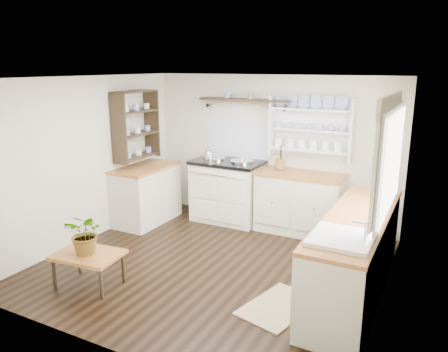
# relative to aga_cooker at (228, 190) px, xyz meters

# --- Properties ---
(floor) EXTENTS (4.00, 3.80, 0.01)m
(floor) POSITION_rel_aga_cooker_xyz_m (0.59, -1.57, -0.50)
(floor) COLOR black
(floor) RESTS_ON ground
(wall_back) EXTENTS (4.00, 0.02, 2.30)m
(wall_back) POSITION_rel_aga_cooker_xyz_m (0.59, 0.33, 0.65)
(wall_back) COLOR beige
(wall_back) RESTS_ON ground
(wall_right) EXTENTS (0.02, 3.80, 2.30)m
(wall_right) POSITION_rel_aga_cooker_xyz_m (2.59, -1.57, 0.65)
(wall_right) COLOR beige
(wall_right) RESTS_ON ground
(wall_left) EXTENTS (0.02, 3.80, 2.30)m
(wall_left) POSITION_rel_aga_cooker_xyz_m (-1.41, -1.57, 0.65)
(wall_left) COLOR beige
(wall_left) RESTS_ON ground
(ceiling) EXTENTS (4.00, 3.80, 0.01)m
(ceiling) POSITION_rel_aga_cooker_xyz_m (0.59, -1.57, 1.80)
(ceiling) COLOR white
(ceiling) RESTS_ON wall_back
(window) EXTENTS (0.08, 1.55, 1.22)m
(window) POSITION_rel_aga_cooker_xyz_m (2.54, -1.42, 1.07)
(window) COLOR white
(window) RESTS_ON wall_right
(aga_cooker) EXTENTS (1.09, 0.76, 1.01)m
(aga_cooker) POSITION_rel_aga_cooker_xyz_m (0.00, 0.00, 0.00)
(aga_cooker) COLOR white
(aga_cooker) RESTS_ON floor
(back_cabinets) EXTENTS (1.27, 0.63, 0.90)m
(back_cabinets) POSITION_rel_aga_cooker_xyz_m (1.19, 0.03, -0.04)
(back_cabinets) COLOR beige
(back_cabinets) RESTS_ON floor
(right_cabinets) EXTENTS (0.62, 2.43, 0.90)m
(right_cabinets) POSITION_rel_aga_cooker_xyz_m (2.29, -1.47, -0.04)
(right_cabinets) COLOR beige
(right_cabinets) RESTS_ON floor
(belfast_sink) EXTENTS (0.55, 0.60, 0.45)m
(belfast_sink) POSITION_rel_aga_cooker_xyz_m (2.29, -2.22, 0.30)
(belfast_sink) COLOR white
(belfast_sink) RESTS_ON right_cabinets
(left_cabinets) EXTENTS (0.62, 1.13, 0.90)m
(left_cabinets) POSITION_rel_aga_cooker_xyz_m (-1.11, -0.67, -0.04)
(left_cabinets) COLOR beige
(left_cabinets) RESTS_ON floor
(plate_rack) EXTENTS (1.20, 0.22, 0.90)m
(plate_rack) POSITION_rel_aga_cooker_xyz_m (1.24, 0.29, 1.06)
(plate_rack) COLOR white
(plate_rack) RESTS_ON wall_back
(high_shelf) EXTENTS (1.50, 0.29, 0.16)m
(high_shelf) POSITION_rel_aga_cooker_xyz_m (0.19, 0.21, 1.41)
(high_shelf) COLOR black
(high_shelf) RESTS_ON wall_back
(left_shelving) EXTENTS (0.28, 0.80, 1.05)m
(left_shelving) POSITION_rel_aga_cooker_xyz_m (-1.25, -0.67, 1.05)
(left_shelving) COLOR black
(left_shelving) RESTS_ON wall_left
(kettle) EXTENTS (0.17, 0.17, 0.21)m
(kettle) POSITION_rel_aga_cooker_xyz_m (-0.28, -0.12, 0.54)
(kettle) COLOR silver
(kettle) RESTS_ON aga_cooker
(utensil_crock) EXTENTS (0.13, 0.13, 0.15)m
(utensil_crock) POSITION_rel_aga_cooker_xyz_m (0.83, 0.11, 0.49)
(utensil_crock) COLOR brown
(utensil_crock) RESTS_ON back_cabinets
(center_table) EXTENTS (0.78, 0.60, 0.39)m
(center_table) POSITION_rel_aga_cooker_xyz_m (-0.40, -2.68, -0.15)
(center_table) COLOR brown
(center_table) RESTS_ON floor
(potted_plant) EXTENTS (0.50, 0.46, 0.48)m
(potted_plant) POSITION_rel_aga_cooker_xyz_m (-0.40, -2.68, 0.14)
(potted_plant) COLOR #3F7233
(potted_plant) RESTS_ON center_table
(floor_rug) EXTENTS (0.74, 0.96, 0.02)m
(floor_rug) POSITION_rel_aga_cooker_xyz_m (1.68, -2.13, -0.49)
(floor_rug) COLOR olive
(floor_rug) RESTS_ON floor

